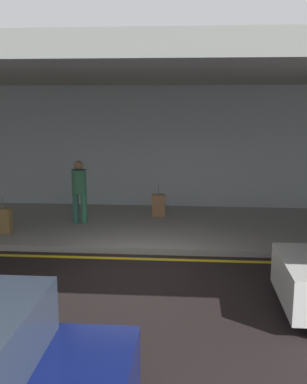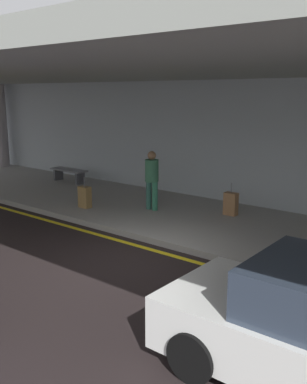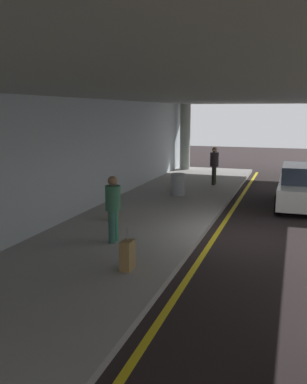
# 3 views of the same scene
# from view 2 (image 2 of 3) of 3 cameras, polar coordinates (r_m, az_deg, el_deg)

# --- Properties ---
(ground_plane) EXTENTS (60.00, 60.00, 0.00)m
(ground_plane) POSITION_cam_2_polar(r_m,az_deg,el_deg) (9.28, -2.71, -8.80)
(ground_plane) COLOR black
(sidewalk) EXTENTS (26.00, 4.20, 0.15)m
(sidewalk) POSITION_cam_2_polar(r_m,az_deg,el_deg) (11.63, 7.47, -4.02)
(sidewalk) COLOR gray
(sidewalk) RESTS_ON ground
(lane_stripe_yellow) EXTENTS (26.00, 0.14, 0.01)m
(lane_stripe_yellow) POSITION_cam_2_polar(r_m,az_deg,el_deg) (9.79, 0.08, -7.59)
(lane_stripe_yellow) COLOR yellow
(lane_stripe_yellow) RESTS_ON ground
(support_column_far_left) EXTENTS (0.57, 0.57, 3.65)m
(support_column_far_left) POSITION_cam_2_polar(r_m,az_deg,el_deg) (20.99, -19.26, 8.11)
(support_column_far_left) COLOR #9B9297
(support_column_far_left) RESTS_ON sidewalk
(ceiling_overhang) EXTENTS (28.00, 13.20, 0.30)m
(ceiling_overhang) POSITION_cam_2_polar(r_m,az_deg,el_deg) (10.73, 6.64, 15.56)
(ceiling_overhang) COLOR #959B92
(ceiling_overhang) RESTS_ON support_column_far_left
(terminal_back_wall) EXTENTS (26.00, 0.30, 3.80)m
(terminal_back_wall) POSITION_cam_2_polar(r_m,az_deg,el_deg) (13.21, 12.83, 5.87)
(terminal_back_wall) COLOR #AAB3B9
(terminal_back_wall) RESTS_ON ground
(person_waiting_for_ride) EXTENTS (0.38, 0.38, 1.68)m
(person_waiting_for_ride) POSITION_cam_2_polar(r_m,az_deg,el_deg) (12.35, -0.22, 2.03)
(person_waiting_for_ride) COLOR #2F5F53
(person_waiting_for_ride) RESTS_ON sidewalk
(suitcase_upright_primary) EXTENTS (0.36, 0.22, 0.90)m
(suitcase_upright_primary) POSITION_cam_2_polar(r_m,az_deg,el_deg) (12.12, 10.00, -1.52)
(suitcase_upright_primary) COLOR #9A6C44
(suitcase_upright_primary) RESTS_ON sidewalk
(suitcase_upright_secondary) EXTENTS (0.36, 0.22, 0.90)m
(suitcase_upright_secondary) POSITION_cam_2_polar(r_m,az_deg,el_deg) (12.86, -8.92, -0.66)
(suitcase_upright_secondary) COLOR olive
(suitcase_upright_secondary) RESTS_ON sidewalk
(bench_metal) EXTENTS (1.60, 0.50, 0.48)m
(bench_metal) POSITION_cam_2_polar(r_m,az_deg,el_deg) (16.75, -10.94, 2.51)
(bench_metal) COLOR slate
(bench_metal) RESTS_ON sidewalk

